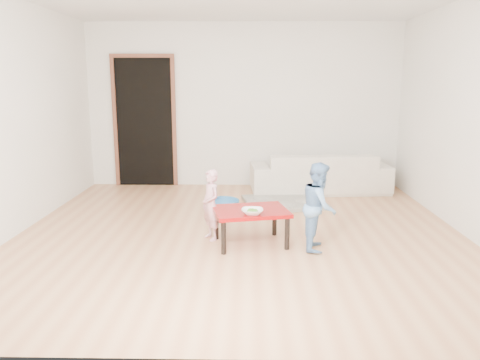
{
  "coord_description": "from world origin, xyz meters",
  "views": [
    {
      "loc": [
        0.1,
        -5.09,
        1.68
      ],
      "look_at": [
        0.0,
        -0.2,
        0.65
      ],
      "focal_mm": 35.0,
      "sensor_mm": 36.0,
      "label": 1
    }
  ],
  "objects_px": {
    "child_pink": "(211,205)",
    "child_blue": "(319,206)",
    "sofa": "(319,172)",
    "bowl": "(252,212)",
    "basin": "(223,205)",
    "red_table": "(251,227)"
  },
  "relations": [
    {
      "from": "sofa",
      "to": "red_table",
      "type": "bearing_deg",
      "value": 62.01
    },
    {
      "from": "child_pink",
      "to": "red_table",
      "type": "bearing_deg",
      "value": 40.68
    },
    {
      "from": "child_blue",
      "to": "basin",
      "type": "relative_size",
      "value": 2.02
    },
    {
      "from": "bowl",
      "to": "child_pink",
      "type": "relative_size",
      "value": 0.28
    },
    {
      "from": "basin",
      "to": "child_blue",
      "type": "bearing_deg",
      "value": -53.55
    },
    {
      "from": "bowl",
      "to": "basin",
      "type": "relative_size",
      "value": 0.49
    },
    {
      "from": "sofa",
      "to": "child_pink",
      "type": "height_order",
      "value": "child_pink"
    },
    {
      "from": "basin",
      "to": "sofa",
      "type": "bearing_deg",
      "value": 37.95
    },
    {
      "from": "child_pink",
      "to": "sofa",
      "type": "bearing_deg",
      "value": 117.01
    },
    {
      "from": "child_blue",
      "to": "red_table",
      "type": "bearing_deg",
      "value": 89.93
    },
    {
      "from": "red_table",
      "to": "child_blue",
      "type": "relative_size",
      "value": 0.84
    },
    {
      "from": "child_pink",
      "to": "child_blue",
      "type": "relative_size",
      "value": 0.86
    },
    {
      "from": "red_table",
      "to": "child_pink",
      "type": "relative_size",
      "value": 0.98
    },
    {
      "from": "child_pink",
      "to": "basin",
      "type": "relative_size",
      "value": 1.73
    },
    {
      "from": "bowl",
      "to": "red_table",
      "type": "bearing_deg",
      "value": 95.36
    },
    {
      "from": "sofa",
      "to": "child_pink",
      "type": "bearing_deg",
      "value": 52.48
    },
    {
      "from": "red_table",
      "to": "basin",
      "type": "xyz_separation_m",
      "value": [
        -0.37,
        1.32,
        -0.12
      ]
    },
    {
      "from": "sofa",
      "to": "bowl",
      "type": "height_order",
      "value": "sofa"
    },
    {
      "from": "red_table",
      "to": "child_blue",
      "type": "xyz_separation_m",
      "value": [
        0.69,
        -0.12,
        0.26
      ]
    },
    {
      "from": "sofa",
      "to": "bowl",
      "type": "bearing_deg",
      "value": 63.74
    },
    {
      "from": "child_pink",
      "to": "child_blue",
      "type": "bearing_deg",
      "value": 46.51
    },
    {
      "from": "child_blue",
      "to": "basin",
      "type": "bearing_deg",
      "value": 46.29
    }
  ]
}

